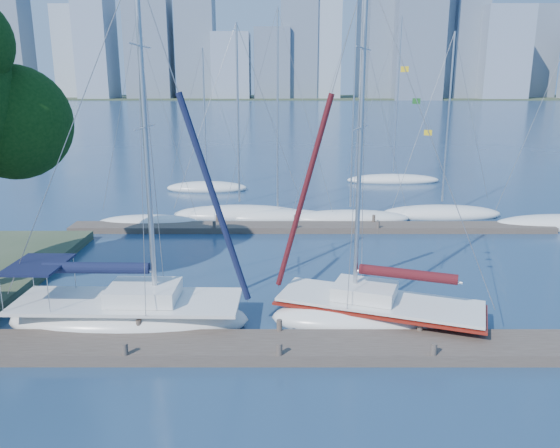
{
  "coord_description": "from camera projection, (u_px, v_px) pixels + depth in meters",
  "views": [
    {
      "loc": [
        0.03,
        -16.94,
        8.96
      ],
      "look_at": [
        0.02,
        4.0,
        3.51
      ],
      "focal_mm": 35.0,
      "sensor_mm": 36.0,
      "label": 1
    }
  ],
  "objects": [
    {
      "name": "ground",
      "position": [
        279.0,
        353.0,
        18.65
      ],
      "size": [
        700.0,
        700.0,
        0.0
      ],
      "primitive_type": "plane",
      "color": "navy",
      "rests_on": "ground"
    },
    {
      "name": "near_dock",
      "position": [
        279.0,
        347.0,
        18.6
      ],
      "size": [
        26.0,
        2.0,
        0.4
      ],
      "primitive_type": "cube",
      "color": "#453A32",
      "rests_on": "ground"
    },
    {
      "name": "far_dock",
      "position": [
        312.0,
        227.0,
        34.09
      ],
      "size": [
        30.0,
        1.8,
        0.36
      ],
      "primitive_type": "cube",
      "color": "#453A32",
      "rests_on": "ground"
    },
    {
      "name": "far_shore",
      "position": [
        280.0,
        98.0,
        328.36
      ],
      "size": [
        800.0,
        100.0,
        1.5
      ],
      "primitive_type": "cube",
      "color": "#38472D",
      "rests_on": "ground"
    },
    {
      "name": "sailboat_navy",
      "position": [
        128.0,
        302.0,
        20.44
      ],
      "size": [
        9.11,
        3.17,
        13.35
      ],
      "rotation": [
        0.0,
        0.0,
        -0.02
      ],
      "color": "white",
      "rests_on": "ground"
    },
    {
      "name": "sailboat_maroon",
      "position": [
        379.0,
        297.0,
        20.7
      ],
      "size": [
        8.61,
        5.31,
        13.25
      ],
      "rotation": [
        0.0,
        0.0,
        -0.35
      ],
      "color": "white",
      "rests_on": "ground"
    },
    {
      "name": "bg_boat_0",
      "position": [
        149.0,
        221.0,
        35.25
      ],
      "size": [
        6.86,
        3.47,
        12.97
      ],
      "rotation": [
        0.0,
        0.0,
        -0.24
      ],
      "color": "white",
      "rests_on": "ground"
    },
    {
      "name": "bg_boat_1",
      "position": [
        240.0,
        214.0,
        37.21
      ],
      "size": [
        9.26,
        5.84,
        13.02
      ],
      "rotation": [
        0.0,
        0.0,
        0.4
      ],
      "color": "white",
      "rests_on": "ground"
    },
    {
      "name": "bg_boat_2",
      "position": [
        278.0,
        216.0,
        36.68
      ],
      "size": [
        7.83,
        4.57,
        13.78
      ],
      "rotation": [
        0.0,
        0.0,
        -0.35
      ],
      "color": "white",
      "rests_on": "ground"
    },
    {
      "name": "bg_boat_3",
      "position": [
        350.0,
        217.0,
        36.31
      ],
      "size": [
        8.16,
        3.8,
        13.99
      ],
      "rotation": [
        0.0,
        0.0,
        0.22
      ],
      "color": "white",
      "rests_on": "ground"
    },
    {
      "name": "bg_boat_4",
      "position": [
        441.0,
        213.0,
        37.42
      ],
      "size": [
        8.43,
        5.54,
        12.49
      ],
      "rotation": [
        0.0,
        0.0,
        0.42
      ],
      "color": "white",
      "rests_on": "ground"
    },
    {
      "name": "bg_boat_6",
      "position": [
        207.0,
        187.0,
        46.61
      ],
      "size": [
        7.25,
        4.24,
        12.03
      ],
      "rotation": [
        0.0,
        0.0,
        -0.3
      ],
      "color": "white",
      "rests_on": "ground"
    },
    {
      "name": "bg_boat_7",
      "position": [
        393.0,
        179.0,
        50.45
      ],
      "size": [
        8.81,
        3.92,
        14.86
      ],
      "rotation": [
        0.0,
        0.0,
        -0.2
      ],
      "color": "white",
      "rests_on": "ground"
    },
    {
      "name": "skyline",
      "position": [
        320.0,
        31.0,
        291.1
      ],
      "size": [
        503.23,
        51.31,
        123.11
      ],
      "color": "#7E8CA2",
      "rests_on": "ground"
    }
  ]
}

